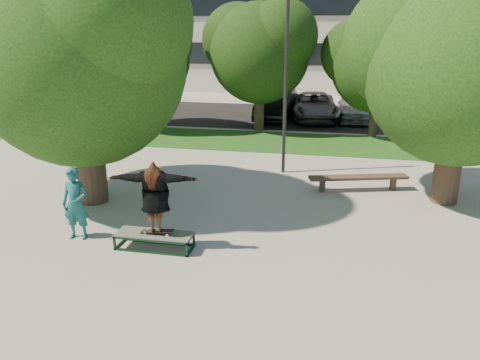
% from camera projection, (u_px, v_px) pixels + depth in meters
% --- Properties ---
extents(ground, '(120.00, 120.00, 0.00)m').
position_uv_depth(ground, '(224.00, 225.00, 12.24)').
color(ground, '#A09993').
rests_on(ground, ground).
extents(grass_strip, '(30.00, 4.00, 0.02)m').
position_uv_depth(grass_strip, '(294.00, 143.00, 20.90)').
color(grass_strip, '#1A4413').
rests_on(grass_strip, ground).
extents(asphalt_strip, '(40.00, 8.00, 0.01)m').
position_uv_depth(asphalt_strip, '(287.00, 116.00, 27.14)').
color(asphalt_strip, black).
rests_on(asphalt_strip, ground).
extents(tree_left, '(6.96, 5.95, 7.12)m').
position_uv_depth(tree_left, '(77.00, 47.00, 12.68)').
color(tree_left, '#38281E').
rests_on(tree_left, ground).
extents(tree_right, '(6.24, 5.33, 6.51)m').
position_uv_depth(tree_right, '(459.00, 60.00, 12.73)').
color(tree_right, '#38281E').
rests_on(tree_right, ground).
extents(bg_tree_left, '(5.28, 4.51, 5.77)m').
position_uv_depth(bg_tree_left, '(143.00, 53.00, 22.61)').
color(bg_tree_left, '#38281E').
rests_on(bg_tree_left, ground).
extents(bg_tree_mid, '(5.76, 4.92, 6.24)m').
position_uv_depth(bg_tree_mid, '(259.00, 47.00, 22.43)').
color(bg_tree_mid, '#38281E').
rests_on(bg_tree_mid, ground).
extents(bg_tree_right, '(5.04, 4.31, 5.43)m').
position_uv_depth(bg_tree_right, '(377.00, 61.00, 21.10)').
color(bg_tree_right, '#38281E').
rests_on(bg_tree_right, ground).
extents(lamppost, '(0.25, 0.15, 6.11)m').
position_uv_depth(lamppost, '(286.00, 83.00, 15.72)').
color(lamppost, '#2D2D30').
rests_on(lamppost, ground).
extents(grind_box, '(1.80, 0.60, 0.38)m').
position_uv_depth(grind_box, '(155.00, 241.00, 10.93)').
color(grind_box, '#10321D').
rests_on(grind_box, ground).
extents(skater_rig, '(2.10, 0.76, 1.75)m').
position_uv_depth(skater_rig, '(155.00, 197.00, 10.57)').
color(skater_rig, white).
rests_on(skater_rig, grind_box).
extents(bystander, '(0.69, 0.48, 1.79)m').
position_uv_depth(bystander, '(76.00, 204.00, 11.25)').
color(bystander, '#18595B').
rests_on(bystander, ground).
extents(bench, '(3.12, 1.25, 0.48)m').
position_uv_depth(bench, '(358.00, 178.00, 14.72)').
color(bench, '#49362C').
rests_on(bench, ground).
extents(car_silver_a, '(1.82, 3.89, 1.29)m').
position_uv_depth(car_silver_a, '(127.00, 106.00, 26.71)').
color(car_silver_a, '#BCBDC1').
rests_on(car_silver_a, asphalt_strip).
extents(car_dark, '(2.03, 5.05, 1.63)m').
position_uv_depth(car_dark, '(277.00, 104.00, 26.16)').
color(car_dark, black).
rests_on(car_dark, asphalt_strip).
extents(car_grey, '(3.03, 5.53, 1.47)m').
position_uv_depth(car_grey, '(314.00, 106.00, 26.04)').
color(car_grey, '#57575C').
rests_on(car_grey, asphalt_strip).
extents(car_silver_b, '(2.03, 4.86, 1.40)m').
position_uv_depth(car_silver_b, '(356.00, 107.00, 26.01)').
color(car_silver_b, '#9F9EA2').
rests_on(car_silver_b, asphalt_strip).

